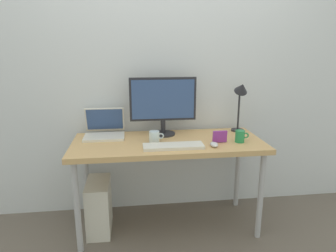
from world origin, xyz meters
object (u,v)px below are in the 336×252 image
at_px(keyboard, 173,146).
at_px(computer_tower, 99,206).
at_px(desk, 168,149).
at_px(mouse, 214,144).
at_px(photo_frame, 220,137).
at_px(glass_cup, 155,137).
at_px(desk_lamp, 241,96).
at_px(laptop, 105,129).
at_px(monitor, 163,103).
at_px(coffee_mug, 240,136).

height_order(keyboard, computer_tower, keyboard).
relative_size(desk, keyboard, 3.36).
height_order(keyboard, mouse, mouse).
bearing_deg(keyboard, desk, 95.97).
bearing_deg(mouse, desk, 149.86).
height_order(photo_frame, computer_tower, photo_frame).
height_order(desk, photo_frame, photo_frame).
distance_m(keyboard, glass_cup, 0.20).
height_order(desk, desk_lamp, desk_lamp).
bearing_deg(laptop, monitor, -2.39).
bearing_deg(mouse, coffee_mug, 20.33).
relative_size(laptop, mouse, 3.56).
relative_size(monitor, laptop, 1.70).
relative_size(laptop, keyboard, 0.73).
distance_m(keyboard, mouse, 0.30).
xyz_separation_m(desk, desk_lamp, (0.64, 0.18, 0.38)).
xyz_separation_m(keyboard, photo_frame, (0.37, 0.08, 0.04)).
bearing_deg(coffee_mug, keyboard, -172.41).
distance_m(keyboard, photo_frame, 0.38).
relative_size(desk_lamp, computer_tower, 1.06).
xyz_separation_m(coffee_mug, computer_tower, (-1.11, 0.11, -0.58)).
bearing_deg(keyboard, photo_frame, 11.92).
bearing_deg(desk_lamp, keyboard, -150.66).
bearing_deg(computer_tower, laptop, 72.48).
xyz_separation_m(desk_lamp, mouse, (-0.32, -0.36, -0.30)).
bearing_deg(keyboard, laptop, 144.52).
xyz_separation_m(keyboard, glass_cup, (-0.12, 0.15, 0.03)).
distance_m(coffee_mug, glass_cup, 0.66).
height_order(glass_cup, computer_tower, glass_cup).
bearing_deg(desk_lamp, coffee_mug, -108.60).
height_order(desk_lamp, photo_frame, desk_lamp).
bearing_deg(coffee_mug, desk, 169.60).
bearing_deg(laptop, desk, -21.65).
height_order(keyboard, coffee_mug, coffee_mug).
relative_size(desk, photo_frame, 13.45).
bearing_deg(glass_cup, desk, 8.85).
xyz_separation_m(laptop, keyboard, (0.52, -0.37, -0.05)).
relative_size(coffee_mug, glass_cup, 0.93).
bearing_deg(laptop, desk_lamp, -0.98).
bearing_deg(desk_lamp, monitor, -179.94).
relative_size(coffee_mug, photo_frame, 0.98).
bearing_deg(desk_lamp, mouse, -131.51).
xyz_separation_m(laptop, mouse, (0.82, -0.38, -0.04)).
bearing_deg(monitor, glass_cup, -114.33).
xyz_separation_m(coffee_mug, photo_frame, (-0.16, 0.01, 0.00)).
xyz_separation_m(laptop, computer_tower, (-0.06, -0.19, -0.59)).
distance_m(desk, computer_tower, 0.73).
bearing_deg(desk, glass_cup, -171.15).
xyz_separation_m(desk, coffee_mug, (0.55, -0.10, 0.11)).
distance_m(laptop, glass_cup, 0.45).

